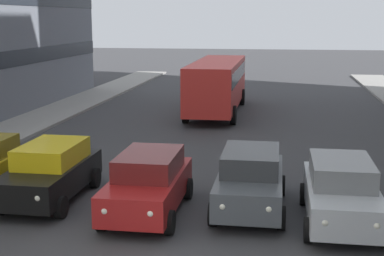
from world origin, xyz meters
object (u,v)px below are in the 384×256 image
Objects in this scene: car_3 at (148,183)px; car_4 at (51,171)px; car_1 at (341,191)px; bus_behind_traffic at (218,81)px; car_2 at (250,179)px.

car_3 is 3.26m from car_4.
car_1 is 18.10m from bus_behind_traffic.
car_2 is at bearing -179.09° from car_4.
bus_behind_traffic is (2.82, -16.55, 0.97)m from car_2.
car_1 is at bearing 175.67° from car_4.
car_1 is 1.00× the size of car_4.
bus_behind_traffic reaches higher than car_4.
car_3 is 0.42× the size of bus_behind_traffic.
car_2 is 1.00× the size of car_3.
car_2 is 1.00× the size of car_4.
bus_behind_traffic is at bearing -80.32° from car_2.
car_3 and car_4 have the same top height.
car_1 and car_2 have the same top height.
bus_behind_traffic is (-3.19, -16.64, 0.97)m from car_4.
car_4 is at bearing 0.91° from car_2.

